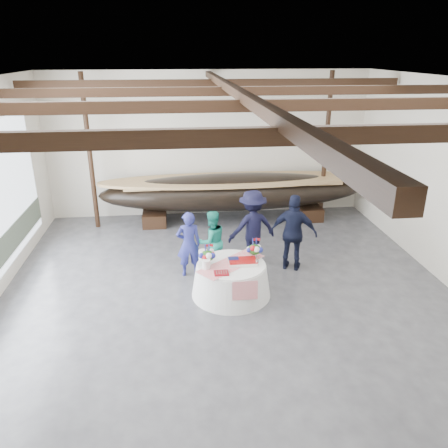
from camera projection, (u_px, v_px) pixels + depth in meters
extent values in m
cube|color=#3D3D42|center=(233.00, 311.00, 9.02)|extent=(10.00, 12.00, 0.01)
cube|color=silver|center=(209.00, 145.00, 13.72)|extent=(10.00, 0.02, 4.50)
cube|color=white|center=(235.00, 84.00, 7.35)|extent=(10.00, 12.00, 0.01)
cube|color=black|center=(284.00, 136.00, 4.21)|extent=(9.80, 0.12, 0.18)
cube|color=black|center=(244.00, 106.00, 6.52)|extent=(9.80, 0.12, 0.18)
cube|color=black|center=(225.00, 91.00, 8.83)|extent=(9.80, 0.12, 0.18)
cube|color=black|center=(214.00, 83.00, 11.14)|extent=(9.80, 0.12, 0.18)
cube|color=black|center=(235.00, 91.00, 7.40)|extent=(0.15, 11.76, 0.15)
cylinder|color=black|center=(90.00, 154.00, 12.53)|extent=(0.14, 0.14, 4.50)
cylinder|color=black|center=(326.00, 148.00, 13.25)|extent=(0.14, 0.14, 4.50)
cube|color=black|center=(155.00, 218.00, 13.47)|extent=(0.71, 0.92, 0.41)
cube|color=black|center=(309.00, 212.00, 13.97)|extent=(0.71, 0.92, 0.41)
ellipsoid|color=black|center=(233.00, 192.00, 13.44)|extent=(8.15, 1.63, 1.12)
cube|color=#9E7A4C|center=(233.00, 182.00, 13.32)|extent=(6.52, 1.07, 0.06)
cone|color=white|center=(231.00, 280.00, 9.53)|extent=(1.73, 1.73, 0.71)
cylinder|color=white|center=(231.00, 265.00, 9.40)|extent=(1.47, 1.47, 0.04)
cube|color=red|center=(231.00, 264.00, 9.39)|extent=(1.59, 1.43, 0.01)
cube|color=white|center=(243.00, 262.00, 9.39)|extent=(0.60, 0.40, 0.07)
cylinder|color=white|center=(206.00, 264.00, 9.16)|extent=(0.18, 0.18, 0.20)
cylinder|color=white|center=(203.00, 254.00, 9.59)|extent=(0.18, 0.18, 0.21)
cube|color=maroon|center=(221.00, 273.00, 8.97)|extent=(0.30, 0.24, 0.03)
cone|color=silver|center=(257.00, 263.00, 9.31)|extent=(0.09, 0.09, 0.12)
imported|color=navy|center=(189.00, 244.00, 10.22)|extent=(0.61, 0.43, 1.60)
imported|color=teal|center=(212.00, 241.00, 10.46)|extent=(0.90, 0.81, 1.53)
imported|color=black|center=(252.00, 227.00, 10.81)|extent=(1.35, 0.95, 1.89)
imported|color=black|center=(294.00, 233.00, 10.46)|extent=(1.21, 0.86, 1.90)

